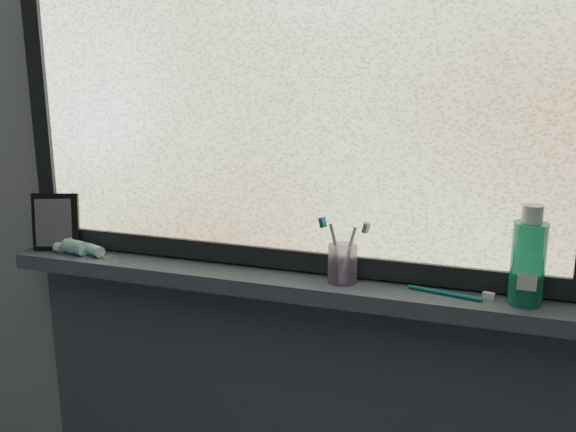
# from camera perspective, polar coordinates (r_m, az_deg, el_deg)

# --- Properties ---
(wall_back) EXTENTS (3.00, 0.01, 2.50)m
(wall_back) POSITION_cam_1_polar(r_m,az_deg,el_deg) (1.56, 2.79, 3.27)
(wall_back) COLOR #9EA3A8
(wall_back) RESTS_ON ground
(windowsill) EXTENTS (1.62, 0.14, 0.04)m
(windowsill) POSITION_cam_1_polar(r_m,az_deg,el_deg) (1.56, 1.90, -6.30)
(windowsill) COLOR #444A5B
(windowsill) RESTS_ON wall_back
(window_pane) EXTENTS (1.50, 0.01, 1.00)m
(window_pane) POSITION_cam_1_polar(r_m,az_deg,el_deg) (1.51, 2.67, 13.61)
(window_pane) COLOR silver
(window_pane) RESTS_ON wall_back
(frame_bottom) EXTENTS (1.60, 0.03, 0.05)m
(frame_bottom) POSITION_cam_1_polar(r_m,az_deg,el_deg) (1.58, 2.43, -4.03)
(frame_bottom) COLOR black
(frame_bottom) RESTS_ON windowsill
(frame_left) EXTENTS (0.05, 0.03, 1.10)m
(frame_left) POSITION_cam_1_polar(r_m,az_deg,el_deg) (1.88, -21.36, 12.80)
(frame_left) COLOR black
(frame_left) RESTS_ON wall_back
(vanity_mirror) EXTENTS (0.14, 0.10, 0.16)m
(vanity_mirror) POSITION_cam_1_polar(r_m,az_deg,el_deg) (1.87, -19.93, -0.49)
(vanity_mirror) COLOR black
(vanity_mirror) RESTS_ON windowsill
(toothpaste_tube) EXTENTS (0.22, 0.10, 0.04)m
(toothpaste_tube) POSITION_cam_1_polar(r_m,az_deg,el_deg) (1.81, -17.82, -2.72)
(toothpaste_tube) COLOR white
(toothpaste_tube) RESTS_ON windowsill
(toothbrush_cup) EXTENTS (0.09, 0.09, 0.09)m
(toothbrush_cup) POSITION_cam_1_polar(r_m,az_deg,el_deg) (1.52, 4.87, -4.22)
(toothbrush_cup) COLOR #D4AEE7
(toothbrush_cup) RESTS_ON windowsill
(toothbrush_lying) EXTENTS (0.21, 0.06, 0.01)m
(toothbrush_lying) POSITION_cam_1_polar(r_m,az_deg,el_deg) (1.49, 13.77, -6.59)
(toothbrush_lying) COLOR #0C636C
(toothbrush_lying) RESTS_ON windowsill
(mouthwash_bottle) EXTENTS (0.08, 0.08, 0.18)m
(mouthwash_bottle) POSITION_cam_1_polar(r_m,az_deg,el_deg) (1.46, 20.61, -3.27)
(mouthwash_bottle) COLOR #1E9E7C
(mouthwash_bottle) RESTS_ON windowsill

